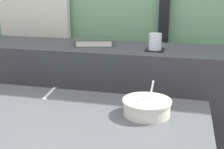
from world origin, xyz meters
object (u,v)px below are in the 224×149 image
at_px(juice_glass, 155,42).
at_px(soup_bowl, 147,107).
at_px(fork_utensil, 49,93).
at_px(closed_book, 94,42).
at_px(breakfast_table, 66,142).
at_px(coaster_square, 155,50).

bearing_deg(juice_glass, soup_bowl, -87.36).
distance_m(juice_glass, fork_utensil, 0.62).
height_order(closed_book, fork_utensil, closed_book).
xyz_separation_m(breakfast_table, fork_utensil, (-0.19, 0.27, 0.11)).
distance_m(soup_bowl, fork_utensil, 0.53).
height_order(closed_book, soup_bowl, closed_book).
height_order(breakfast_table, juice_glass, juice_glass).
distance_m(breakfast_table, soup_bowl, 0.37).
relative_size(breakfast_table, juice_glass, 13.10).
relative_size(closed_book, fork_utensil, 1.47).
bearing_deg(fork_utensil, juice_glass, 27.69).
xyz_separation_m(coaster_square, juice_glass, (0.00, 0.00, 0.04)).
bearing_deg(breakfast_table, juice_glass, 63.17).
relative_size(soup_bowl, fork_utensil, 1.22).
relative_size(coaster_square, soup_bowl, 0.48).
bearing_deg(coaster_square, juice_glass, 0.00).
bearing_deg(fork_utensil, closed_book, 68.30).
bearing_deg(coaster_square, closed_book, 168.71).
distance_m(coaster_square, soup_bowl, 0.47).
bearing_deg(soup_bowl, coaster_square, 92.64).
bearing_deg(breakfast_table, fork_utensil, 125.92).
xyz_separation_m(coaster_square, closed_book, (-0.37, 0.07, 0.02)).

